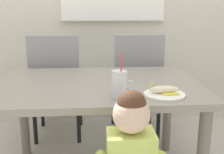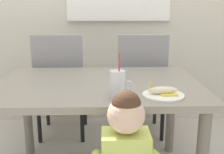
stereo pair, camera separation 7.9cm
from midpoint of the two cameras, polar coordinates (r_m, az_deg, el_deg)
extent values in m
cube|color=gray|center=(1.85, -1.59, -1.73)|extent=(1.32, 0.92, 0.04)
cylinder|color=slate|center=(2.39, -15.75, -7.41)|extent=(0.07, 0.07, 0.67)
cylinder|color=slate|center=(2.39, 12.67, -7.22)|extent=(0.07, 0.07, 0.67)
cube|color=gray|center=(2.66, -9.11, -2.19)|extent=(0.44, 0.44, 0.06)
cube|color=gray|center=(2.40, -9.97, 2.64)|extent=(0.42, 0.05, 0.48)
cylinder|color=black|center=(2.90, -4.70, -5.66)|extent=(0.04, 0.04, 0.42)
cylinder|color=black|center=(2.94, -12.15, -5.62)|extent=(0.04, 0.04, 0.42)
cylinder|color=black|center=(2.54, -5.15, -8.59)|extent=(0.04, 0.04, 0.42)
cylinder|color=black|center=(2.59, -13.65, -8.48)|extent=(0.04, 0.04, 0.42)
cube|color=gray|center=(2.66, 6.37, -2.06)|extent=(0.44, 0.44, 0.06)
cube|color=gray|center=(2.41, 7.19, 2.77)|extent=(0.42, 0.05, 0.48)
cylinder|color=black|center=(2.95, 9.41, -5.45)|extent=(0.04, 0.04, 0.42)
cylinder|color=black|center=(2.90, 1.99, -5.59)|extent=(0.04, 0.04, 0.42)
cylinder|color=black|center=(2.60, 10.98, -8.27)|extent=(0.04, 0.04, 0.42)
cylinder|color=black|center=(2.55, 2.51, -8.50)|extent=(0.04, 0.04, 0.42)
sphere|color=beige|center=(1.27, 4.65, -7.63)|extent=(0.17, 0.17, 0.17)
sphere|color=#472D1E|center=(1.25, 4.69, -5.64)|extent=(0.13, 0.13, 0.13)
cylinder|color=silver|center=(1.53, 2.58, -1.49)|extent=(0.08, 0.08, 0.15)
cylinder|color=#B2D184|center=(1.54, 2.57, -2.56)|extent=(0.07, 0.07, 0.08)
torus|color=silver|center=(1.53, 4.74, -1.74)|extent=(0.06, 0.01, 0.06)
cylinder|color=#E5333F|center=(1.50, 2.93, 0.92)|extent=(0.01, 0.05, 0.22)
cylinder|color=white|center=(1.60, 11.67, -3.62)|extent=(0.23, 0.23, 0.01)
ellipsoid|color=#F4EAC6|center=(1.60, 11.59, -2.64)|extent=(0.17, 0.05, 0.04)
cube|color=yellow|center=(1.58, 12.94, -3.57)|extent=(0.09, 0.04, 0.01)
cube|color=yellow|center=(1.64, 11.88, -2.80)|extent=(0.09, 0.04, 0.01)
cylinder|color=yellow|center=(1.57, 9.00, -1.56)|extent=(0.02, 0.01, 0.03)
camera|label=1|loc=(0.04, -88.71, 0.33)|focal=45.40mm
camera|label=2|loc=(0.04, 91.29, -0.33)|focal=45.40mm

